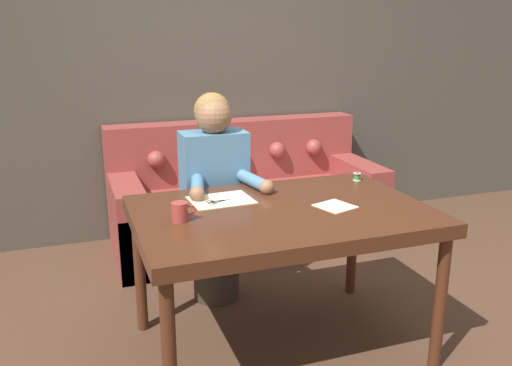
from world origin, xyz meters
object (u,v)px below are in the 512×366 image
object	(u,v)px
dining_table	(281,222)
scissors	(220,201)
mug	(180,212)
thread_spool	(357,177)
person	(215,199)
couch	(245,202)

from	to	relation	value
dining_table	scissors	world-z (taller)	scissors
mug	thread_spool	world-z (taller)	mug
scissors	mug	bearing A→B (deg)	-139.06
person	scissors	xyz separation A→B (m)	(-0.09, -0.43, 0.12)
couch	mug	xyz separation A→B (m)	(-0.80, -1.47, 0.49)
couch	person	xyz separation A→B (m)	(-0.46, -0.82, 0.32)
dining_table	scissors	distance (m)	0.33
couch	person	size ratio (longest dim) A/B	1.58
mug	scissors	bearing A→B (deg)	40.94
dining_table	thread_spool	size ratio (longest dim) A/B	31.64
dining_table	mug	size ratio (longest dim) A/B	12.60
person	dining_table	bearing A→B (deg)	-75.58
couch	scissors	bearing A→B (deg)	-113.67
dining_table	scissors	xyz separation A→B (m)	(-0.25, 0.21, 0.07)
dining_table	person	bearing A→B (deg)	104.42
scissors	mug	world-z (taller)	mug
dining_table	mug	distance (m)	0.52
scissors	mug	xyz separation A→B (m)	(-0.25, -0.22, 0.04)
dining_table	thread_spool	world-z (taller)	thread_spool
thread_spool	scissors	bearing A→B (deg)	-171.94
couch	thread_spool	size ratio (longest dim) A/B	44.57
dining_table	person	xyz separation A→B (m)	(-0.16, 0.64, -0.05)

